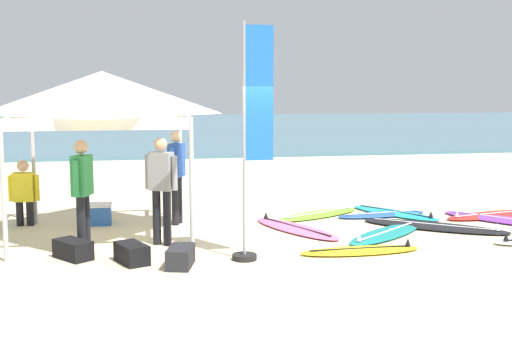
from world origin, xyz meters
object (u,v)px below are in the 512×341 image
surfboard_teal (386,234)px  surfboard_lime (319,214)px  surfboard_black (435,226)px  person_yellow (24,190)px  surfboard_pink (295,228)px  person_blue (177,171)px  gear_bag_near_tent (73,250)px  gear_bag_on_sand (181,257)px  surfboard_yellow (361,250)px  surfboard_red (495,215)px  gear_bag_by_pole (132,253)px  cooler_box (98,214)px  surfboard_purple (504,220)px  person_grey (161,183)px  person_green (82,188)px  banner_flag (252,152)px  surfboard_blue (382,214)px  surfboard_cyan (395,213)px  canopy_tent (102,94)px

surfboard_teal → surfboard_lime: (-0.66, 1.81, 0.00)m
surfboard_black → person_yellow: 7.40m
surfboard_pink → person_blue: (-2.01, 0.91, 0.95)m
gear_bag_near_tent → gear_bag_on_sand: bearing=-24.2°
surfboard_yellow → person_blue: bearing=135.3°
surfboard_red → surfboard_teal: bearing=-156.7°
gear_bag_by_pole → cooler_box: cooler_box is taller
surfboard_teal → surfboard_purple: bearing=14.7°
gear_bag_on_sand → person_grey: bearing=98.9°
cooler_box → surfboard_purple: bearing=-8.3°
person_grey → gear_bag_by_pole: 1.39m
gear_bag_near_tent → surfboard_lime: bearing=28.7°
surfboard_red → surfboard_lime: (-3.35, 0.65, 0.00)m
gear_bag_near_tent → gear_bag_by_pole: same height
surfboard_yellow → person_green: person_green is taller
person_yellow → cooler_box: bearing=-6.8°
surfboard_red → banner_flag: bearing=-156.6°
surfboard_blue → banner_flag: (-3.05, -2.68, 1.54)m
surfboard_cyan → person_green: (-5.78, -1.91, 0.95)m
surfboard_blue → person_green: (-5.48, -1.83, 0.95)m
surfboard_yellow → surfboard_black: 2.34m
surfboard_yellow → person_yellow: 6.12m
surfboard_red → surfboard_lime: same height
person_green → surfboard_yellow: bearing=-10.6°
surfboard_pink → surfboard_blue: size_ratio=1.15×
surfboard_black → banner_flag: 4.15m
surfboard_cyan → surfboard_blue: bearing=-165.3°
surfboard_black → gear_bag_by_pole: bearing=-165.6°
surfboard_cyan → surfboard_yellow: same height
canopy_tent → surfboard_cyan: size_ratio=1.40×
surfboard_yellow → person_grey: person_grey is taller
banner_flag → surfboard_lime: bearing=57.7°
gear_bag_near_tent → surfboard_pink: bearing=19.1°
gear_bag_by_pole → person_grey: bearing=65.1°
surfboard_pink → gear_bag_by_pole: (-2.80, -1.64, 0.10)m
person_yellow → cooler_box: size_ratio=2.40×
gear_bag_on_sand → cooler_box: cooler_box is taller
surfboard_cyan → gear_bag_by_pole: size_ratio=3.32×
surfboard_red → surfboard_black: size_ratio=0.95×
canopy_tent → person_blue: canopy_tent is taller
surfboard_cyan → surfboard_purple: (1.75, -0.99, -0.00)m
person_blue → gear_bag_near_tent: bearing=-127.0°
canopy_tent → gear_bag_on_sand: canopy_tent is taller
surfboard_blue → cooler_box: size_ratio=3.83×
surfboard_lime → banner_flag: (-1.83, -2.89, 1.54)m
surfboard_purple → surfboard_pink: bearing=-179.8°
surfboard_purple → surfboard_red: bearing=79.5°
surfboard_blue → banner_flag: bearing=-138.7°
surfboard_purple → banner_flag: 5.61m
surfboard_cyan → gear_bag_near_tent: (-5.91, -2.27, 0.10)m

